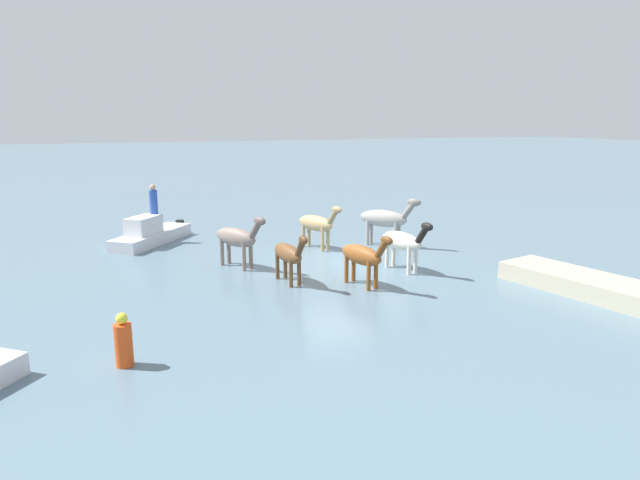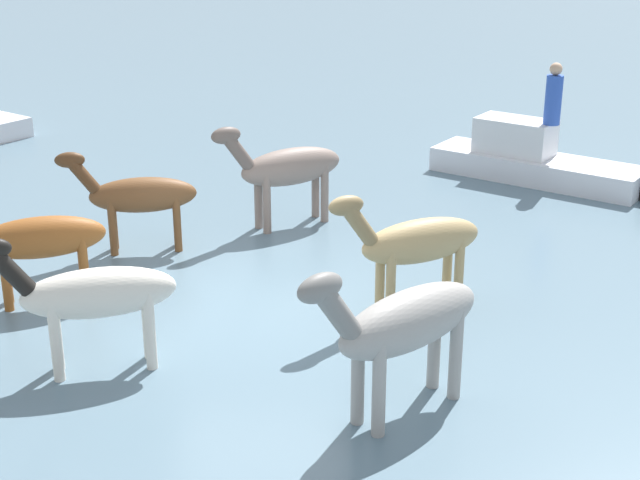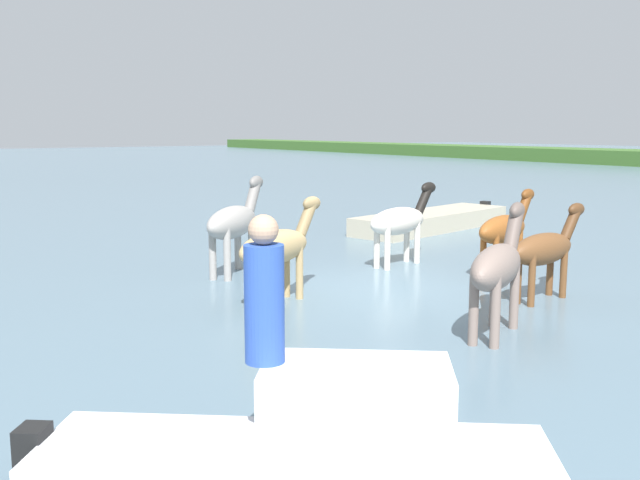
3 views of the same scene
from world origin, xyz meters
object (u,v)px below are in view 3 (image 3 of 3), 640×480
boat_dinghy_port (432,223)px  horse_dark_mare (498,266)px  horse_chestnut_trailing (277,247)px  person_spotter_bow (264,295)px  horse_mid_herd (400,221)px  horse_dun_straggler (504,229)px  horse_gray_outer (545,249)px  horse_pinto_flank (234,222)px  boat_launch_far (304,466)px

boat_dinghy_port → horse_dark_mare: bearing=39.6°
horse_chestnut_trailing → person_spotter_bow: (5.73, -3.50, 0.74)m
horse_mid_herd → boat_dinghy_port: bearing=27.7°
horse_mid_herd → person_spotter_bow: (7.23, -7.53, 0.74)m
horse_dark_mare → horse_chestnut_trailing: bearing=87.3°
horse_dun_straggler → person_spotter_bow: (5.23, -8.66, 0.77)m
horse_dun_straggler → horse_dark_mare: bearing=-154.0°
horse_dark_mare → person_spotter_bow: bearing=175.3°
horse_gray_outer → boat_dinghy_port: 9.08m
boat_dinghy_port → horse_pinto_flank: bearing=6.1°
horse_dark_mare → boat_launch_far: bearing=178.4°
horse_chestnut_trailing → boat_dinghy_port: 10.16m
horse_gray_outer → horse_dark_mare: (1.05, -2.36, 0.11)m
horse_dun_straggler → horse_mid_herd: (-2.00, -1.12, 0.04)m
boat_launch_far → horse_mid_herd: bearing=83.7°
horse_gray_outer → boat_launch_far: bearing=-161.1°
horse_chestnut_trailing → boat_dinghy_port: size_ratio=0.36×
horse_dun_straggler → horse_mid_herd: size_ratio=0.96×
horse_pinto_flank → person_spotter_bow: bearing=-153.3°
horse_mid_herd → person_spotter_bow: size_ratio=1.95×
horse_dark_mare → person_spotter_bow: 5.66m
horse_gray_outer → horse_chestnut_trailing: bearing=141.9°
horse_gray_outer → horse_chestnut_trailing: size_ratio=0.96×
horse_dark_mare → horse_dun_straggler: 4.61m
horse_chestnut_trailing → horse_dun_straggler: (0.50, 5.16, -0.03)m
horse_chestnut_trailing → horse_pinto_flank: horse_pinto_flank is taller
horse_dark_mare → boat_launch_far: 5.55m
horse_pinto_flank → horse_dun_straggler: bearing=-72.2°
boat_launch_far → boat_dinghy_port: (-11.32, 11.86, -0.12)m
horse_dun_straggler → horse_pinto_flank: bearing=130.9°
horse_mid_herd → boat_launch_far: (7.45, -7.30, -0.68)m
horse_dun_straggler → horse_chestnut_trailing: bearing=159.9°
horse_dark_mare → boat_dinghy_port: horse_dark_mare is taller
horse_gray_outer → horse_dark_mare: bearing=-162.8°
horse_pinto_flank → horse_dark_mare: 6.27m
boat_launch_far → horse_gray_outer: bearing=63.8°
boat_dinghy_port → horse_dun_straggler: bearing=47.3°
horse_dun_straggler → boat_launch_far: (5.45, -8.43, -0.64)m
horse_dun_straggler → boat_launch_far: 10.06m
horse_dark_mare → boat_launch_far: horse_dark_mare is taller
horse_gray_outer → person_spotter_bow: person_spotter_bow is taller
horse_dark_mare → boat_dinghy_port: bearing=23.9°
horse_dun_straggler → person_spotter_bow: bearing=-163.5°
horse_mid_herd → horse_dark_mare: bearing=-128.0°
boat_launch_far → horse_dark_mare: bearing=64.6°
horse_gray_outer → horse_pinto_flank: horse_pinto_flank is taller
boat_launch_far → boat_dinghy_port: size_ratio=0.65×
horse_chestnut_trailing → boat_dinghy_port: horse_chestnut_trailing is taller
horse_gray_outer → person_spotter_bow: bearing=-163.1°
horse_gray_outer → horse_pinto_flank: size_ratio=0.96×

